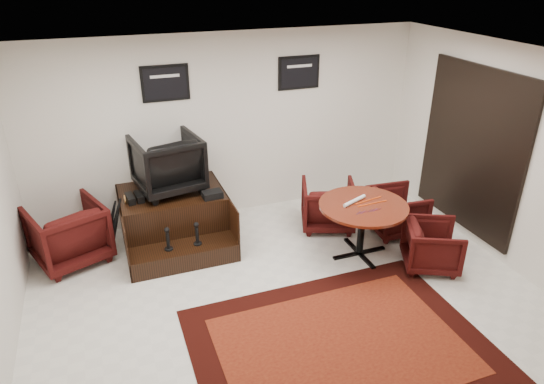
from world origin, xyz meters
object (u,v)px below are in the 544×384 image
Objects in this scene: armchair_side at (68,231)px; shine_podium at (174,219)px; table_chair_back at (328,203)px; table_chair_corner at (432,244)px; shine_chair at (167,161)px; table_chair_window at (397,209)px; meeting_table at (363,211)px.

shine_podium is at bearing 159.94° from armchair_side.
table_chair_back is (3.65, -0.35, -0.06)m from armchair_side.
shine_podium reaches higher than table_chair_corner.
shine_chair reaches higher than table_chair_window.
armchair_side is 1.22× the size of table_chair_window.
shine_chair is 1.19× the size of table_chair_window.
shine_chair is at bearing 148.88° from meeting_table.
shine_chair reaches higher than shine_podium.
shine_chair is 2.44m from table_chair_back.
table_chair_window is 1.07× the size of table_chair_corner.
shine_podium is at bearing 80.13° from shine_chair.
shine_podium is 0.85m from shine_chair.
meeting_table is 1.50× the size of table_chair_back.
table_chair_back reaches higher than shine_podium.
table_chair_corner is (3.04, -1.98, -0.84)m from shine_chair.
shine_podium is 1.41m from armchair_side.
table_chair_corner is at bearing 136.84° from armchair_side.
armchair_side reaches higher than table_chair_corner.
armchair_side is 4.61m from table_chair_window.
shine_podium reaches higher than table_chair_window.
table_chair_back is 1.66m from table_chair_corner.
meeting_table is 0.99m from table_chair_corner.
table_chair_window is (0.81, 0.37, -0.31)m from meeting_table.
shine_chair is 0.75× the size of meeting_table.
meeting_table is (2.31, -1.40, -0.51)m from shine_chair.
shine_chair is at bearing 7.91° from table_chair_back.
shine_chair reaches higher than meeting_table.
meeting_table reaches higher than table_chair_window.
table_chair_back is 1.13× the size of table_chair_corner.
armchair_side reaches higher than table_chair_window.
armchair_side is 3.92m from meeting_table.
table_chair_back reaches higher than meeting_table.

